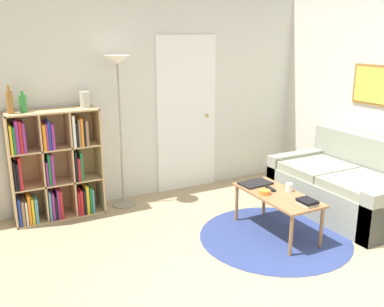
{
  "coord_description": "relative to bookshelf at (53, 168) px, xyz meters",
  "views": [
    {
      "loc": [
        -2.14,
        -2.15,
        2.0
      ],
      "look_at": [
        -0.2,
        1.52,
        0.85
      ],
      "focal_mm": 40.0,
      "sensor_mm": 36.0,
      "label": 1
    }
  ],
  "objects": [
    {
      "name": "ground_plane",
      "position": [
        1.38,
        -2.57,
        -0.58
      ],
      "size": [
        14.0,
        14.0,
        0.0
      ],
      "primitive_type": "plane",
      "color": "tan"
    },
    {
      "name": "wall_back",
      "position": [
        1.39,
        0.22,
        0.7
      ],
      "size": [
        7.14,
        0.11,
        2.6
      ],
      "color": "silver",
      "rests_on": "ground_plane"
    },
    {
      "name": "wall_right",
      "position": [
        3.47,
        -1.19,
        0.72
      ],
      "size": [
        0.08,
        5.76,
        2.6
      ],
      "color": "silver",
      "rests_on": "ground_plane"
    },
    {
      "name": "rug",
      "position": [
        1.87,
        -1.58,
        -0.58
      ],
      "size": [
        1.54,
        1.54,
        0.01
      ],
      "color": "navy",
      "rests_on": "ground_plane"
    },
    {
      "name": "bookshelf",
      "position": [
        0.0,
        0.0,
        0.0
      ],
      "size": [
        0.97,
        0.34,
        1.23
      ],
      "color": "tan",
      "rests_on": "ground_plane"
    },
    {
      "name": "floor_lamp",
      "position": [
        0.78,
        -0.02,
        0.87
      ],
      "size": [
        0.29,
        0.29,
        1.79
      ],
      "color": "gray",
      "rests_on": "ground_plane"
    },
    {
      "name": "couch",
      "position": [
        3.03,
        -1.42,
        -0.3
      ],
      "size": [
        0.94,
        1.61,
        0.86
      ],
      "color": "gray",
      "rests_on": "ground_plane"
    },
    {
      "name": "coffee_table",
      "position": [
        1.93,
        -1.5,
        -0.2
      ],
      "size": [
        0.46,
        0.99,
        0.44
      ],
      "color": "#996B42",
      "rests_on": "ground_plane"
    },
    {
      "name": "laptop",
      "position": [
        1.9,
        -1.17,
        -0.14
      ],
      "size": [
        0.35,
        0.24,
        0.02
      ],
      "color": "black",
      "rests_on": "coffee_table"
    },
    {
      "name": "bowl",
      "position": [
        1.81,
        -1.45,
        -0.12
      ],
      "size": [
        0.12,
        0.12,
        0.04
      ],
      "color": "orange",
      "rests_on": "coffee_table"
    },
    {
      "name": "book_stack_on_table",
      "position": [
        2.0,
        -1.87,
        -0.12
      ],
      "size": [
        0.15,
        0.18,
        0.05
      ],
      "color": "silver",
      "rests_on": "coffee_table"
    },
    {
      "name": "cup",
      "position": [
        2.08,
        -1.51,
        -0.1
      ],
      "size": [
        0.07,
        0.07,
        0.09
      ],
      "color": "white",
      "rests_on": "coffee_table"
    },
    {
      "name": "remote",
      "position": [
        1.94,
        -1.38,
        -0.14
      ],
      "size": [
        0.06,
        0.15,
        0.02
      ],
      "color": "black",
      "rests_on": "coffee_table"
    },
    {
      "name": "bottle_left",
      "position": [
        -0.37,
        -0.02,
        0.76
      ],
      "size": [
        0.07,
        0.07,
        0.29
      ],
      "color": "olive",
      "rests_on": "bookshelf"
    },
    {
      "name": "bottle_middle",
      "position": [
        -0.25,
        0.0,
        0.74
      ],
      "size": [
        0.08,
        0.08,
        0.23
      ],
      "color": "#2D8438",
      "rests_on": "bookshelf"
    },
    {
      "name": "vase_on_shelf",
      "position": [
        0.4,
        0.0,
        0.73
      ],
      "size": [
        0.11,
        0.11,
        0.18
      ],
      "color": "#B7B2A8",
      "rests_on": "bookshelf"
    }
  ]
}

